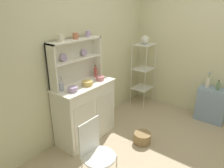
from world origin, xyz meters
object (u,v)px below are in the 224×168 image
side_shelf_blue (211,105)px  wire_chair (95,150)px  hutch_cabinet (85,111)px  utensil_jar (61,86)px  flower_vase (208,82)px  bakers_rack (143,67)px  floor_basket (142,138)px  oil_bottle (218,86)px  hutch_shelf_unit (75,57)px  porcelain_teapot (145,40)px  cup_cream_0 (60,38)px  jam_bottle (95,72)px  bowl_mixing_large (73,89)px

side_shelf_blue → wire_chair: size_ratio=0.72×
hutch_cabinet → utensil_jar: 0.61m
utensil_jar → flower_vase: utensil_jar is taller
bakers_rack → utensil_jar: bakers_rack is taller
utensil_jar → flower_vase: (2.10, -1.37, -0.24)m
floor_basket → oil_bottle: oil_bottle is taller
hutch_shelf_unit → porcelain_teapot: hutch_shelf_unit is taller
hutch_cabinet → oil_bottle: (1.75, -1.46, 0.22)m
cup_cream_0 → wire_chair: bearing=-113.0°
hutch_shelf_unit → bakers_rack: size_ratio=0.70×
hutch_cabinet → bakers_rack: (1.58, -0.09, 0.34)m
side_shelf_blue → jam_bottle: jam_bottle is taller
bowl_mixing_large → oil_bottle: size_ratio=0.76×
cup_cream_0 → flower_vase: cup_cream_0 is taller
side_shelf_blue → floor_basket: bearing=154.9°
bakers_rack → bowl_mixing_large: size_ratio=9.61×
jam_bottle → hutch_shelf_unit: bearing=167.9°
hutch_cabinet → flower_vase: (1.75, -1.29, 0.25)m
cup_cream_0 → jam_bottle: size_ratio=0.48×
cup_cream_0 → hutch_cabinet: bearing=-25.9°
porcelain_teapot → wire_chair: bearing=-162.7°
bakers_rack → porcelain_teapot: (-0.00, 0.00, 0.55)m
jam_bottle → flower_vase: bearing=-44.7°
bakers_rack → oil_bottle: 1.39m
jam_bottle → flower_vase: 1.98m
cup_cream_0 → oil_bottle: 2.71m
hutch_shelf_unit → flower_vase: hutch_shelf_unit is taller
side_shelf_blue → porcelain_teapot: (-0.17, 1.32, 1.04)m
cup_cream_0 → porcelain_teapot: cup_cream_0 is taller
hutch_cabinet → hutch_shelf_unit: hutch_shelf_unit is taller
hutch_cabinet → hutch_shelf_unit: size_ratio=1.08×
hutch_shelf_unit → utensil_jar: bearing=-166.6°
hutch_shelf_unit → floor_basket: size_ratio=3.46×
cup_cream_0 → side_shelf_blue: bearing=-37.5°
hutch_shelf_unit → flower_vase: size_ratio=2.92×
hutch_shelf_unit → wire_chair: (-0.64, -0.94, -0.76)m
floor_basket → oil_bottle: size_ratio=1.48×
side_shelf_blue → cup_cream_0: (-2.00, 1.54, 1.28)m
wire_chair → floor_basket: size_ratio=3.31×
utensil_jar → porcelain_teapot: 1.98m
wire_chair → bowl_mixing_large: 0.89m
side_shelf_blue → oil_bottle: (0.00, -0.05, 0.37)m
side_shelf_blue → oil_bottle: 0.38m
bakers_rack → porcelain_teapot: bearing=180.0°
floor_basket → wire_chair: bearing=179.6°
floor_basket → porcelain_teapot: size_ratio=1.02×
bowl_mixing_large → oil_bottle: 2.47m
utensil_jar → jam_bottle: bearing=0.7°
bowl_mixing_large → jam_bottle: jam_bottle is taller
wire_chair → oil_bottle: 2.48m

